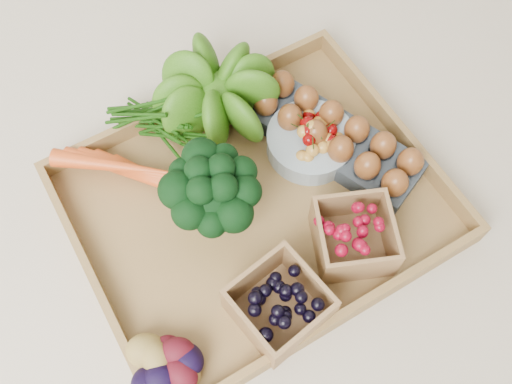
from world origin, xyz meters
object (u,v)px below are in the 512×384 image
cherry_bowl (310,142)px  egg_carton (334,141)px  tray (256,207)px  broccoli (215,203)px

cherry_bowl → egg_carton: (0.03, -0.02, -0.00)m
egg_carton → tray: bearing=167.2°
broccoli → tray: bearing=-8.6°
tray → egg_carton: 0.17m
cherry_bowl → egg_carton: 0.04m
egg_carton → cherry_bowl: bearing=130.3°
broccoli → cherry_bowl: (0.20, 0.04, -0.04)m
cherry_bowl → egg_carton: bearing=-27.3°
tray → broccoli: size_ratio=3.86×
tray → cherry_bowl: (0.13, 0.05, 0.03)m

